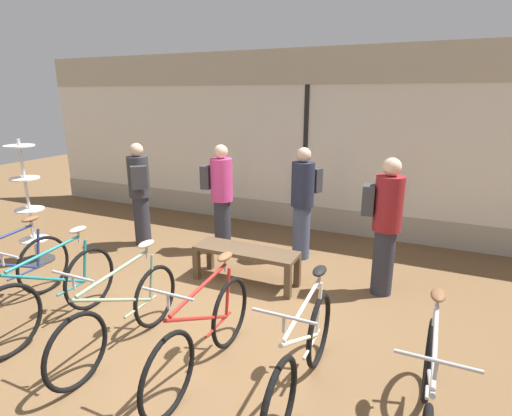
# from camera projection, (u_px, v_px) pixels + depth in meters

# --- Properties ---
(ground_plane) EXTENTS (24.00, 24.00, 0.00)m
(ground_plane) POSITION_uv_depth(u_px,v_px,m) (194.00, 331.00, 4.26)
(ground_plane) COLOR brown
(shop_back_wall) EXTENTS (12.00, 0.08, 3.20)m
(shop_back_wall) POSITION_uv_depth(u_px,v_px,m) (306.00, 141.00, 7.12)
(shop_back_wall) COLOR #B2A893
(shop_back_wall) RESTS_ON ground_plane
(bicycle_far_left) EXTENTS (0.46, 1.80, 1.05)m
(bicycle_far_left) POSITION_uv_depth(u_px,v_px,m) (4.00, 278.00, 4.56)
(bicycle_far_left) COLOR black
(bicycle_far_left) RESTS_ON ground_plane
(bicycle_left) EXTENTS (0.46, 1.74, 1.05)m
(bicycle_left) POSITION_uv_depth(u_px,v_px,m) (54.00, 294.00, 4.22)
(bicycle_left) COLOR black
(bicycle_left) RESTS_ON ground_plane
(bicycle_center_left) EXTENTS (0.46, 1.73, 1.02)m
(bicycle_center_left) POSITION_uv_depth(u_px,v_px,m) (122.00, 315.00, 3.85)
(bicycle_center_left) COLOR black
(bicycle_center_left) RESTS_ON ground_plane
(bicycle_center_right) EXTENTS (0.46, 1.72, 1.03)m
(bicycle_center_right) POSITION_uv_depth(u_px,v_px,m) (204.00, 335.00, 3.52)
(bicycle_center_right) COLOR black
(bicycle_center_right) RESTS_ON ground_plane
(bicycle_right) EXTENTS (0.46, 1.70, 1.03)m
(bicycle_right) POSITION_uv_depth(u_px,v_px,m) (303.00, 357.00, 3.24)
(bicycle_right) COLOR black
(bicycle_right) RESTS_ON ground_plane
(bicycle_far_right) EXTENTS (0.46, 1.74, 1.02)m
(bicycle_far_right) POSITION_uv_depth(u_px,v_px,m) (427.00, 397.00, 2.82)
(bicycle_far_right) COLOR black
(bicycle_far_right) RESTS_ON ground_plane
(accessory_rack) EXTENTS (0.48, 0.48, 1.84)m
(accessory_rack) POSITION_uv_depth(u_px,v_px,m) (30.00, 214.00, 5.85)
(accessory_rack) COLOR #333333
(accessory_rack) RESTS_ON ground_plane
(display_bench) EXTENTS (1.40, 0.44, 0.48)m
(display_bench) POSITION_uv_depth(u_px,v_px,m) (246.00, 255.00, 5.27)
(display_bench) COLOR brown
(display_bench) RESTS_ON ground_plane
(customer_near_rack) EXTENTS (0.51, 0.38, 1.71)m
(customer_near_rack) POSITION_uv_depth(u_px,v_px,m) (221.00, 195.00, 6.24)
(customer_near_rack) COLOR #2D2D38
(customer_near_rack) RESTS_ON ground_plane
(customer_by_window) EXTENTS (0.46, 0.56, 1.70)m
(customer_by_window) POSITION_uv_depth(u_px,v_px,m) (303.00, 200.00, 5.95)
(customer_by_window) COLOR #424C6B
(customer_by_window) RESTS_ON ground_plane
(customer_mid_floor) EXTENTS (0.52, 0.38, 1.73)m
(customer_mid_floor) POSITION_uv_depth(u_px,v_px,m) (385.00, 223.00, 4.84)
(customer_mid_floor) COLOR #2D2D38
(customer_mid_floor) RESTS_ON ground_plane
(customer_near_bench) EXTENTS (0.54, 0.55, 1.70)m
(customer_near_bench) POSITION_uv_depth(u_px,v_px,m) (140.00, 191.00, 6.49)
(customer_near_bench) COLOR #2D2D38
(customer_near_bench) RESTS_ON ground_plane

